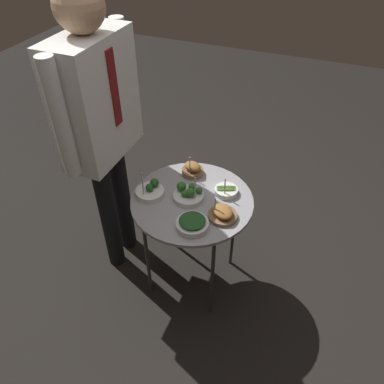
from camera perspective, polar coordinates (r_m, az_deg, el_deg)
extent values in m
plane|color=black|center=(2.47, 0.00, -12.65)|extent=(8.00, 8.00, 0.00)
cylinder|color=#939399|center=(1.98, 0.00, -1.29)|extent=(0.65, 0.65, 0.02)
cylinder|color=#2D2D2D|center=(2.30, 6.36, -5.60)|extent=(0.02, 0.02, 0.65)
cylinder|color=#2D2D2D|center=(2.06, 3.10, -12.95)|extent=(0.02, 0.02, 0.65)
cylinder|color=#2D2D2D|center=(2.39, -2.60, -3.11)|extent=(0.02, 0.02, 0.65)
cylinder|color=#2D2D2D|center=(2.16, -6.85, -9.77)|extent=(0.02, 0.02, 0.65)
cylinder|color=silver|center=(1.97, -0.51, -0.61)|extent=(0.16, 0.16, 0.03)
sphere|color=#2D7028|center=(1.97, 0.04, 0.81)|extent=(0.04, 0.04, 0.04)
sphere|color=#2D7028|center=(1.97, -1.61, 0.86)|extent=(0.05, 0.05, 0.05)
sphere|color=#2D7028|center=(1.94, -1.11, -0.25)|extent=(0.04, 0.04, 0.04)
sphere|color=#2D7028|center=(1.93, -0.27, -0.08)|extent=(0.05, 0.05, 0.05)
sphere|color=#2D7028|center=(1.96, 1.09, 0.26)|extent=(0.04, 0.04, 0.04)
cylinder|color=#ADADB2|center=(1.90, 0.47, 0.32)|extent=(0.01, 0.01, 0.16)
cylinder|color=white|center=(2.01, 5.22, 0.17)|extent=(0.12, 0.12, 0.03)
ellipsoid|color=#5B8938|center=(2.01, 5.23, 0.87)|extent=(0.05, 0.10, 0.01)
ellipsoid|color=#5B8938|center=(2.00, 5.25, 0.68)|extent=(0.05, 0.10, 0.01)
ellipsoid|color=#5B8938|center=(1.99, 5.27, 0.49)|extent=(0.05, 0.10, 0.01)
ellipsoid|color=#5B8938|center=(1.98, 5.29, 0.30)|extent=(0.05, 0.10, 0.01)
cylinder|color=#ADADB2|center=(1.95, 5.01, 0.64)|extent=(0.01, 0.01, 0.12)
cylinder|color=white|center=(2.00, -6.42, -0.07)|extent=(0.15, 0.15, 0.03)
sphere|color=#236023|center=(2.00, -5.72, 1.43)|extent=(0.05, 0.05, 0.05)
sphere|color=#236023|center=(1.98, -6.51, 0.69)|extent=(0.04, 0.04, 0.04)
sphere|color=#236023|center=(1.98, -6.38, 0.54)|extent=(0.03, 0.03, 0.03)
cylinder|color=#ADADB2|center=(1.94, -7.51, 0.94)|extent=(0.01, 0.01, 0.17)
cylinder|color=brown|center=(1.87, 4.68, -3.62)|extent=(0.15, 0.15, 0.02)
ellipsoid|color=#93602D|center=(1.85, 4.73, -2.94)|extent=(0.15, 0.15, 0.04)
cylinder|color=#ADADB2|center=(1.84, 3.51, -2.35)|extent=(0.01, 0.01, 0.12)
cylinder|color=brown|center=(2.13, 0.10, 3.11)|extent=(0.12, 0.12, 0.03)
ellipsoid|color=#93602D|center=(2.11, 0.10, 3.92)|extent=(0.11, 0.12, 0.05)
cylinder|color=#ADADB2|center=(2.07, -0.33, 3.81)|extent=(0.01, 0.01, 0.14)
cylinder|color=silver|center=(1.82, 0.05, -4.97)|extent=(0.16, 0.16, 0.03)
ellipsoid|color=#1E4C1E|center=(1.80, 0.05, -4.37)|extent=(0.13, 0.13, 0.02)
cylinder|color=black|center=(2.30, -12.59, -3.55)|extent=(0.10, 0.10, 0.82)
cylinder|color=black|center=(2.39, -10.59, -1.05)|extent=(0.10, 0.10, 0.82)
cube|color=silver|center=(1.94, -14.44, 13.53)|extent=(0.46, 0.22, 0.62)
cube|color=maroon|center=(1.84, -11.75, 15.12)|extent=(0.05, 0.01, 0.37)
cylinder|color=silver|center=(1.74, -19.41, 10.19)|extent=(0.08, 0.08, 0.57)
cylinder|color=silver|center=(2.13, -10.48, 17.37)|extent=(0.08, 0.08, 0.57)
sphere|color=tan|center=(1.79, -16.87, 25.49)|extent=(0.22, 0.22, 0.22)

